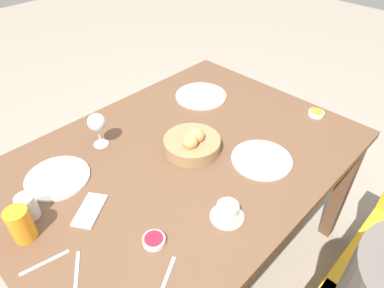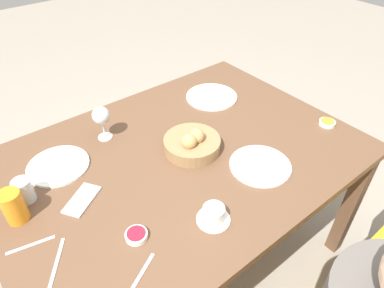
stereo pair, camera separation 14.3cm
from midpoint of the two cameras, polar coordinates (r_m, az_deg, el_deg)
ground_plane at (r=1.98m, az=-3.66°, el=-18.15°), size 10.00×10.00×0.00m
dining_table at (r=1.48m, az=-4.67°, el=-4.32°), size 1.49×1.07×0.73m
bread_basket at (r=1.42m, az=-2.84°, el=-0.05°), size 0.24×0.24×0.11m
plate_near_left at (r=1.80m, az=-0.79°, el=7.97°), size 0.26×0.26×0.01m
plate_near_right at (r=1.44m, az=-24.20°, el=-5.26°), size 0.24×0.24×0.01m
plate_far_center at (r=1.41m, az=8.69°, el=-2.68°), size 0.25×0.25×0.01m
juice_glass at (r=1.25m, az=-29.69°, el=-11.74°), size 0.07×0.07×0.12m
water_tumbler at (r=1.32m, az=-28.60°, el=-9.31°), size 0.06×0.06×0.09m
wine_glass at (r=1.48m, az=-18.28°, el=3.17°), size 0.08×0.08×0.16m
coffee_cup at (r=1.17m, az=2.39°, el=-11.42°), size 0.12×0.12×0.06m
jam_bowl_berry at (r=1.14m, az=-10.09°, el=-15.70°), size 0.07×0.07×0.02m
jam_bowl_honey at (r=1.73m, az=17.82°, el=4.84°), size 0.07×0.07×0.02m
fork_silver at (r=1.14m, az=-22.48°, el=-20.60°), size 0.12×0.17×0.00m
knife_silver at (r=1.07m, az=-8.99°, el=-22.65°), size 0.18×0.10×0.00m
spoon_coffee at (r=1.21m, az=-26.64°, el=-17.44°), size 0.15×0.04×0.00m
cell_phone at (r=1.28m, az=-19.81°, el=-10.50°), size 0.17×0.14×0.01m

